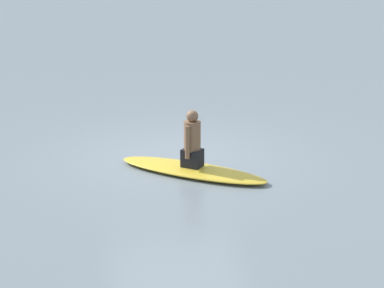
# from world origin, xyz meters

# --- Properties ---
(ground_plane) EXTENTS (400.00, 400.00, 0.00)m
(ground_plane) POSITION_xyz_m (0.00, 0.00, 0.00)
(ground_plane) COLOR gray
(surfboard) EXTENTS (2.28, 2.57, 0.13)m
(surfboard) POSITION_xyz_m (-0.98, -0.10, 0.06)
(surfboard) COLOR gold
(surfboard) RESTS_ON ground
(person_paddler) EXTENTS (0.41, 0.41, 0.98)m
(person_paddler) POSITION_xyz_m (-0.98, -0.10, 0.57)
(person_paddler) COLOR black
(person_paddler) RESTS_ON surfboard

